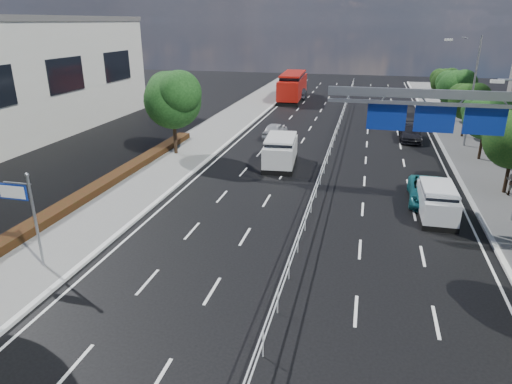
% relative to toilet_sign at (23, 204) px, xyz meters
% --- Properties ---
extents(ground, '(160.00, 160.00, 0.00)m').
position_rel_toilet_sign_xyz_m(ground, '(10.95, 0.00, -2.94)').
color(ground, black).
rests_on(ground, ground).
extents(sidewalk_near, '(5.00, 140.00, 0.14)m').
position_rel_toilet_sign_xyz_m(sidewalk_near, '(-0.55, 0.00, -2.87)').
color(sidewalk_near, slate).
rests_on(sidewalk_near, ground).
extents(kerb_near, '(0.25, 140.00, 0.15)m').
position_rel_toilet_sign_xyz_m(kerb_near, '(1.95, 0.00, -2.87)').
color(kerb_near, silver).
rests_on(kerb_near, ground).
extents(median_fence, '(0.05, 85.00, 1.02)m').
position_rel_toilet_sign_xyz_m(median_fence, '(10.95, 22.50, -2.42)').
color(median_fence, silver).
rests_on(median_fence, ground).
extents(hedge_near, '(1.00, 36.00, 0.44)m').
position_rel_toilet_sign_xyz_m(hedge_near, '(-2.35, 5.00, -2.58)').
color(hedge_near, black).
rests_on(hedge_near, sidewalk_near).
extents(toilet_sign, '(1.62, 0.18, 4.34)m').
position_rel_toilet_sign_xyz_m(toilet_sign, '(0.00, 0.00, 0.00)').
color(toilet_sign, gray).
rests_on(toilet_sign, ground).
extents(overhead_gantry, '(10.24, 0.38, 7.45)m').
position_rel_toilet_sign_xyz_m(overhead_gantry, '(17.69, 10.05, 2.66)').
color(overhead_gantry, gray).
rests_on(overhead_gantry, ground).
extents(streetlight_far, '(2.78, 2.40, 9.00)m').
position_rel_toilet_sign_xyz_m(streetlight_far, '(21.46, 26.00, 2.27)').
color(streetlight_far, gray).
rests_on(streetlight_far, ground).
extents(near_tree_back, '(4.84, 4.51, 6.69)m').
position_rel_toilet_sign_xyz_m(near_tree_back, '(-0.99, 17.97, 1.67)').
color(near_tree_back, black).
rests_on(near_tree_back, ground).
extents(far_tree_e, '(3.63, 3.38, 5.13)m').
position_rel_toilet_sign_xyz_m(far_tree_e, '(22.20, 21.98, 0.61)').
color(far_tree_e, black).
rests_on(far_tree_e, ground).
extents(far_tree_f, '(3.52, 3.28, 5.02)m').
position_rel_toilet_sign_xyz_m(far_tree_f, '(22.20, 29.48, 0.55)').
color(far_tree_f, black).
rests_on(far_tree_f, ground).
extents(far_tree_g, '(3.96, 3.69, 5.45)m').
position_rel_toilet_sign_xyz_m(far_tree_g, '(22.20, 36.98, 0.81)').
color(far_tree_g, black).
rests_on(far_tree_g, ground).
extents(far_tree_h, '(3.41, 3.18, 4.91)m').
position_rel_toilet_sign_xyz_m(far_tree_h, '(22.20, 44.48, 0.48)').
color(far_tree_h, black).
rests_on(far_tree_h, ground).
extents(white_minivan, '(2.58, 5.18, 2.18)m').
position_rel_toilet_sign_xyz_m(white_minivan, '(7.60, 17.16, -1.87)').
color(white_minivan, black).
rests_on(white_minivan, ground).
extents(red_bus, '(3.33, 11.92, 3.53)m').
position_rel_toilet_sign_xyz_m(red_bus, '(3.45, 47.45, -1.11)').
color(red_bus, black).
rests_on(red_bus, ground).
extents(near_car_silver, '(1.88, 4.15, 1.38)m').
position_rel_toilet_sign_xyz_m(near_car_silver, '(5.52, 25.45, -2.25)').
color(near_car_silver, '#A8ABB0').
rests_on(near_car_silver, ground).
extents(near_car_dark, '(1.78, 4.50, 1.46)m').
position_rel_toilet_sign_xyz_m(near_car_dark, '(4.33, 48.08, -2.22)').
color(near_car_dark, black).
rests_on(near_car_dark, ground).
extents(silver_minivan, '(1.84, 4.24, 1.75)m').
position_rel_toilet_sign_xyz_m(silver_minivan, '(17.62, 9.90, -2.08)').
color(silver_minivan, black).
rests_on(silver_minivan, ground).
extents(parked_car_teal, '(2.40, 4.92, 1.35)m').
position_rel_toilet_sign_xyz_m(parked_car_teal, '(17.45, 12.00, -2.27)').
color(parked_car_teal, '#196C72').
rests_on(parked_car_teal, ground).
extents(parked_car_dark, '(1.93, 4.65, 1.34)m').
position_rel_toilet_sign_xyz_m(parked_car_dark, '(17.45, 27.47, -2.27)').
color(parked_car_dark, black).
rests_on(parked_car_dark, ground).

